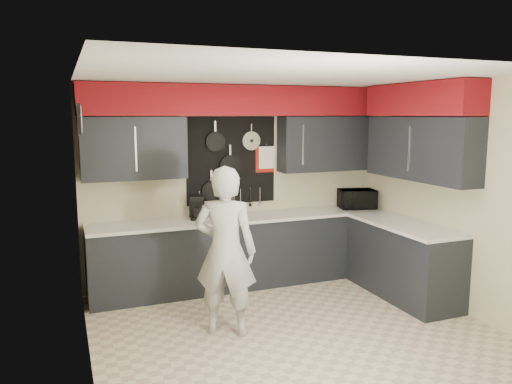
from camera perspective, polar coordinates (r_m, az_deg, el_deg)
name	(u,v)px	position (r m, az deg, el deg)	size (l,w,h in m)	color
ground	(289,327)	(5.47, 3.84, -15.17)	(4.00, 4.00, 0.00)	beige
back_wall_assembly	(239,131)	(6.49, -1.98, 6.94)	(4.00, 0.36, 2.60)	beige
right_wall_assembly	(424,139)	(6.24, 18.62, 5.79)	(0.36, 3.50, 2.60)	beige
left_wall_assembly	(84,217)	(4.62, -19.10, -2.76)	(0.05, 3.50, 2.60)	beige
base_cabinets	(287,253)	(6.48, 3.54, -7.01)	(3.95, 2.20, 0.92)	black
microwave	(357,199)	(7.13, 11.47, -0.79)	(0.49, 0.33, 0.27)	black
knife_block	(232,209)	(6.42, -2.75, -1.95)	(0.09, 0.09, 0.21)	#311C0F
utensil_crock	(230,212)	(6.37, -2.94, -2.29)	(0.12, 0.12, 0.15)	silver
coffee_maker	(197,207)	(6.32, -6.79, -1.69)	(0.22, 0.25, 0.30)	black
person	(225,251)	(5.06, -3.51, -6.75)	(0.63, 0.42, 1.73)	#BBBBB9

